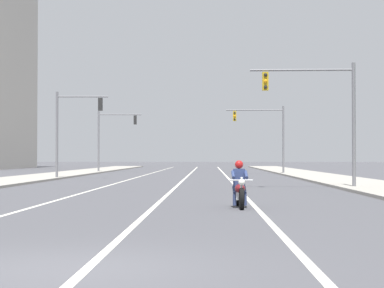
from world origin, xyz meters
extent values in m
plane|color=#47474C|center=(0.00, 0.00, 0.00)|extent=(400.00, 400.00, 0.00)
cube|color=beige|center=(0.30, 45.00, 0.00)|extent=(0.16, 100.00, 0.01)
cube|color=beige|center=(-3.47, 45.00, 0.00)|extent=(0.16, 100.00, 0.01)
cube|color=beige|center=(3.47, 45.00, 0.00)|extent=(0.16, 100.00, 0.01)
cube|color=#9E998E|center=(10.51, 40.00, 0.07)|extent=(4.40, 110.00, 0.14)
cube|color=#9E998E|center=(-10.51, 40.00, 0.07)|extent=(4.40, 110.00, 0.14)
cylinder|color=black|center=(2.99, 10.40, 0.32)|extent=(0.14, 0.64, 0.64)
cylinder|color=black|center=(2.95, 11.95, 0.32)|extent=(0.14, 0.64, 0.64)
cylinder|color=silver|center=(2.98, 10.50, 0.64)|extent=(0.08, 0.33, 0.68)
sphere|color=white|center=(2.99, 10.35, 0.82)|extent=(0.20, 0.20, 0.20)
cylinder|color=silver|center=(2.98, 10.55, 0.87)|extent=(0.70, 0.06, 0.04)
ellipsoid|color=maroon|center=(2.97, 11.06, 0.60)|extent=(0.33, 0.57, 0.28)
cube|color=silver|center=(2.97, 11.18, 0.37)|extent=(0.25, 0.45, 0.24)
cube|color=black|center=(2.96, 11.50, 0.54)|extent=(0.29, 0.53, 0.12)
cube|color=maroon|center=(2.95, 11.90, 0.62)|extent=(0.21, 0.36, 0.08)
cylinder|color=silver|center=(2.82, 11.57, 0.30)|extent=(0.09, 0.55, 0.08)
cube|color=navy|center=(2.96, 11.46, 0.92)|extent=(0.37, 0.25, 0.56)
sphere|color=#B21919|center=(2.96, 11.44, 1.33)|extent=(0.26, 0.26, 0.26)
cylinder|color=navy|center=(3.10, 11.32, 0.54)|extent=(0.15, 0.44, 0.30)
cylinder|color=navy|center=(3.13, 11.14, 0.24)|extent=(0.11, 0.16, 0.35)
cylinder|color=navy|center=(3.17, 11.20, 1.02)|extent=(0.11, 0.53, 0.27)
cylinder|color=navy|center=(2.82, 11.31, 0.54)|extent=(0.15, 0.44, 0.30)
cylinder|color=navy|center=(2.81, 11.13, 0.24)|extent=(0.11, 0.16, 0.35)
cylinder|color=navy|center=(2.77, 11.19, 1.02)|extent=(0.11, 0.53, 0.27)
cylinder|color=slate|center=(9.13, 23.27, 3.10)|extent=(0.18, 0.18, 6.20)
cylinder|color=slate|center=(6.59, 23.30, 5.85)|extent=(5.08, 0.18, 0.11)
cube|color=#B79319|center=(4.82, 23.33, 5.30)|extent=(0.30, 0.24, 0.90)
sphere|color=black|center=(4.81, 23.17, 5.60)|extent=(0.18, 0.18, 0.18)
sphere|color=orange|center=(4.81, 23.17, 5.30)|extent=(0.18, 0.18, 0.18)
sphere|color=black|center=(4.81, 23.17, 5.00)|extent=(0.18, 0.18, 0.18)
cylinder|color=slate|center=(-8.73, 37.23, 3.10)|extent=(0.18, 0.18, 6.20)
cylinder|color=slate|center=(-6.92, 37.28, 5.85)|extent=(3.61, 0.20, 0.11)
cube|color=black|center=(-5.66, 37.31, 5.30)|extent=(0.31, 0.25, 0.90)
sphere|color=black|center=(-5.66, 37.46, 5.60)|extent=(0.18, 0.18, 0.18)
sphere|color=orange|center=(-5.66, 37.46, 5.30)|extent=(0.18, 0.18, 0.18)
sphere|color=black|center=(-5.66, 37.46, 5.00)|extent=(0.18, 0.18, 0.18)
cylinder|color=slate|center=(8.82, 50.85, 3.10)|extent=(0.18, 0.18, 6.20)
cylinder|color=slate|center=(6.22, 50.92, 5.85)|extent=(5.19, 0.25, 0.11)
cube|color=#B79319|center=(4.40, 50.97, 5.30)|extent=(0.31, 0.25, 0.90)
sphere|color=black|center=(4.40, 50.81, 5.60)|extent=(0.18, 0.18, 0.18)
sphere|color=orange|center=(4.40, 50.81, 5.30)|extent=(0.18, 0.18, 0.18)
sphere|color=black|center=(4.40, 50.81, 5.00)|extent=(0.18, 0.18, 0.18)
cylinder|color=slate|center=(-9.03, 56.82, 3.10)|extent=(0.18, 0.18, 6.20)
cylinder|color=slate|center=(-6.88, 56.95, 5.85)|extent=(4.31, 0.37, 0.11)
cube|color=black|center=(-5.37, 57.04, 5.30)|extent=(0.31, 0.26, 0.90)
sphere|color=black|center=(-5.38, 57.20, 5.60)|extent=(0.18, 0.18, 0.18)
sphere|color=orange|center=(-5.38, 57.20, 5.30)|extent=(0.18, 0.18, 0.18)
sphere|color=black|center=(-5.38, 57.20, 5.00)|extent=(0.18, 0.18, 0.18)
camera|label=1|loc=(2.00, -9.21, 1.56)|focal=61.78mm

